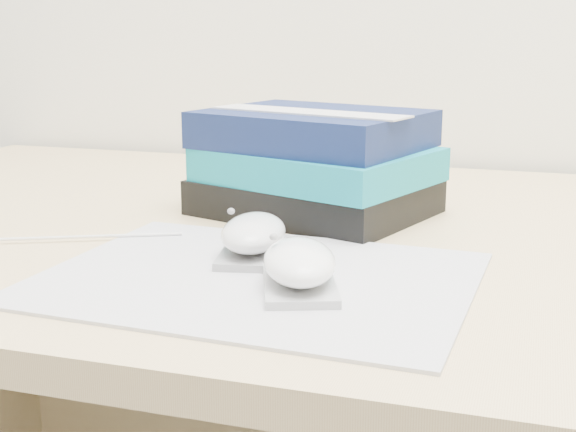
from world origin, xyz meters
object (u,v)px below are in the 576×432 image
(mouse_rear, at_px, (254,236))
(pouch, at_px, (301,164))
(desk, at_px, (423,409))
(mouse_front, at_px, (299,265))
(book_stack, at_px, (315,163))

(mouse_rear, height_order, pouch, pouch)
(desk, xyz_separation_m, mouse_front, (-0.07, -0.29, 0.26))
(book_stack, xyz_separation_m, pouch, (-0.03, 0.04, -0.01))
(desk, distance_m, pouch, 0.33)
(desk, distance_m, book_stack, 0.32)
(desk, relative_size, pouch, 12.38)
(mouse_rear, distance_m, mouse_front, 0.10)
(desk, bearing_deg, mouse_front, -103.39)
(mouse_rear, relative_size, book_stack, 0.40)
(mouse_rear, bearing_deg, desk, 57.35)
(desk, xyz_separation_m, mouse_rear, (-0.14, -0.21, 0.26))
(mouse_rear, xyz_separation_m, book_stack, (0.00, 0.20, 0.04))
(desk, height_order, book_stack, book_stack)
(mouse_front, distance_m, pouch, 0.33)
(desk, bearing_deg, book_stack, -173.54)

